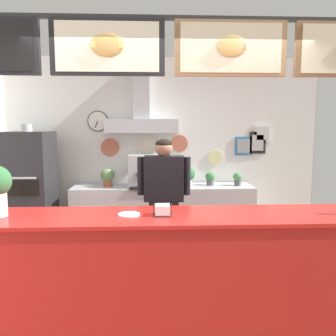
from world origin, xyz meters
The scene contains 13 objects.
ground_plane centered at (0.00, 0.00, 0.00)m, with size 5.79×5.79×0.00m, color brown.
back_wall_assembly centered at (-0.02, 2.25, 1.50)m, with size 4.81×2.46×2.81m.
service_counter centered at (0.00, -0.25, 0.52)m, with size 3.94×0.65×1.04m.
back_prep_counter centered at (0.00, 2.01, 0.44)m, with size 2.62×0.61×0.89m.
pizza_oven centered at (-1.84, 1.76, 0.85)m, with size 0.60×0.71×1.79m.
shop_worker centered at (-0.02, 0.94, 0.86)m, with size 0.61×0.24×1.61m.
espresso_machine centered at (-0.26, 1.99, 1.11)m, with size 0.46×0.52×0.46m.
potted_sage centered at (0.35, 1.97, 1.05)m, with size 0.24×0.24×0.29m.
potted_basil centered at (0.70, 2.03, 1.00)m, with size 0.15×0.15×0.20m.
potted_oregano centered at (-0.80, 1.98, 1.03)m, with size 0.21×0.21×0.26m.
potted_thyme centered at (1.10, 1.98, 1.00)m, with size 0.13×0.13×0.19m.
napkin_holder centered at (-0.07, -0.26, 1.08)m, with size 0.15×0.14×0.10m.
condiment_plate centered at (-0.35, -0.25, 1.05)m, with size 0.18×0.18×0.01m.
Camera 1 is at (-0.15, -3.01, 1.76)m, focal length 37.17 mm.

